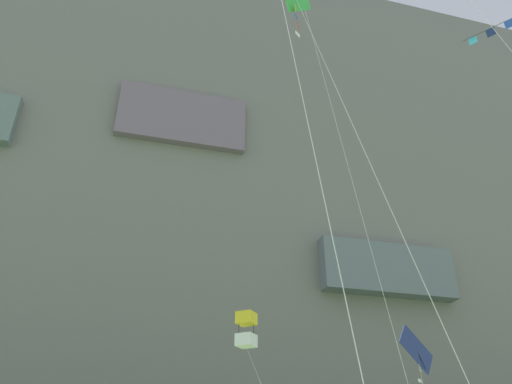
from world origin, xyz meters
TOP-DOWN VIEW (x-y plane):
  - cliff_face at (0.02, 69.02)m, footprint 180.00×26.92m
  - kite_box_front_field at (1.68, 27.53)m, footprint 2.18×6.40m
  - kite_diamond_low_center at (-0.63, 12.60)m, footprint 2.46×3.50m
  - kite_diamond_high_left at (7.49, 22.59)m, footprint 3.36×4.62m

SIDE VIEW (x-z plane):
  - kite_diamond_high_left at x=7.49m, z-range 2.99..11.36m
  - kite_box_front_field at x=1.68m, z-range 4.04..13.78m
  - kite_diamond_low_center at x=-0.63m, z-range 5.84..20.55m
  - cliff_face at x=0.02m, z-range -0.02..76.92m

